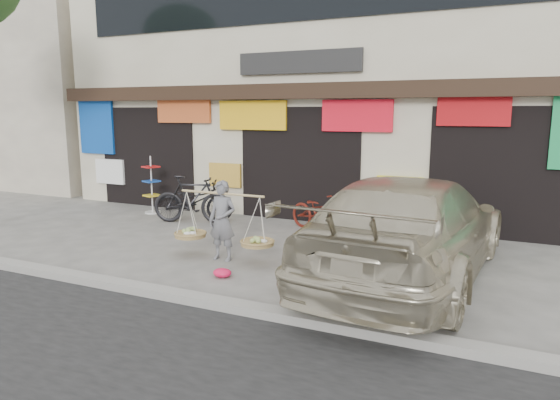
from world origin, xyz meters
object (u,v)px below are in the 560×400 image
at_px(bike_1, 192,199).
at_px(display_rack, 152,190).
at_px(street_vendor, 222,224).
at_px(bike_2, 321,212).
at_px(bike_0, 194,201).
at_px(suv, 410,228).

xyz_separation_m(bike_1, display_rack, (-1.60, 0.54, 0.03)).
bearing_deg(street_vendor, display_rack, 143.95).
relative_size(bike_1, bike_2, 1.11).
distance_m(bike_2, display_rack, 4.65).
height_order(bike_0, bike_1, bike_1).
height_order(bike_1, suv, suv).
bearing_deg(display_rack, bike_0, -13.70).
bearing_deg(street_vendor, bike_2, 72.80).
xyz_separation_m(bike_0, bike_1, (0.06, -0.16, 0.07)).
relative_size(street_vendor, bike_0, 1.04).
bearing_deg(suv, bike_1, -14.74).
bearing_deg(suv, bike_0, -16.05).
distance_m(street_vendor, suv, 3.19).
bearing_deg(suv, bike_2, -40.33).
distance_m(bike_1, display_rack, 1.69).
height_order(bike_0, display_rack, display_rack).
height_order(street_vendor, bike_0, street_vendor).
bearing_deg(bike_0, bike_1, 177.19).
xyz_separation_m(street_vendor, bike_1, (-2.19, 2.27, -0.08)).
bearing_deg(bike_2, bike_1, 120.71).
bearing_deg(bike_1, bike_2, -99.09).
relative_size(street_vendor, suv, 0.34).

